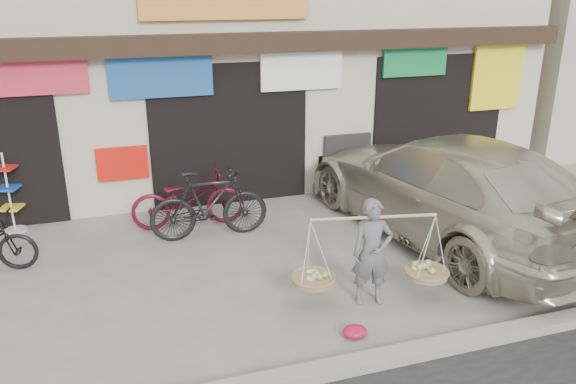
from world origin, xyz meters
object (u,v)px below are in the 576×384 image
object	(u,v)px
bike_1	(209,204)
display_rack	(10,200)
street_vendor	(372,257)
bike_2	(188,199)
suv	(445,186)

from	to	relation	value
bike_1	display_rack	bearing A→B (deg)	69.69
street_vendor	bike_2	distance (m)	3.83
suv	bike_1	bearing A→B (deg)	-24.75
street_vendor	bike_1	bearing A→B (deg)	132.86
display_rack	bike_1	bearing A→B (deg)	-21.76
display_rack	street_vendor	bearing A→B (deg)	-39.48
bike_1	suv	xyz separation A→B (m)	(3.79, -1.06, 0.26)
bike_2	street_vendor	bearing A→B (deg)	-146.87
bike_1	display_rack	distance (m)	3.43
suv	display_rack	world-z (taller)	suv
bike_2	suv	world-z (taller)	suv
bike_2	suv	bearing A→B (deg)	-109.20
display_rack	suv	bearing A→B (deg)	-18.51
bike_1	display_rack	world-z (taller)	display_rack
bike_1	suv	distance (m)	3.95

